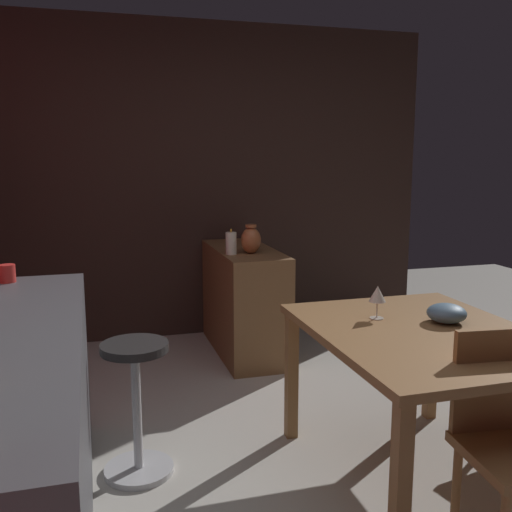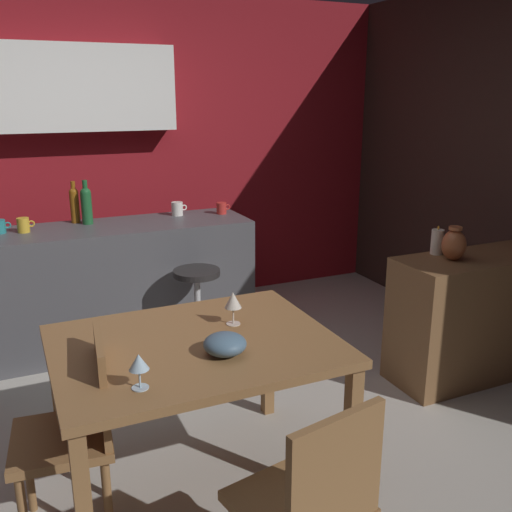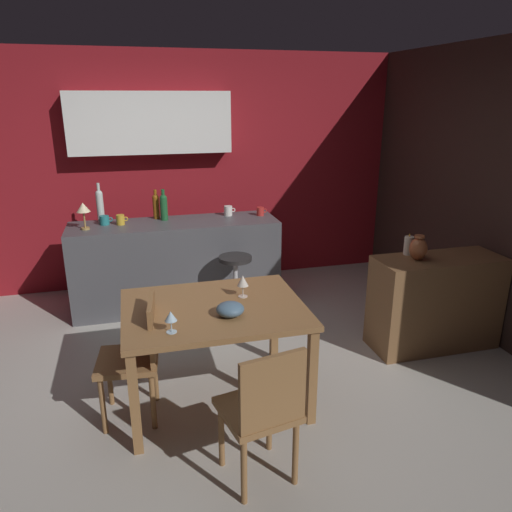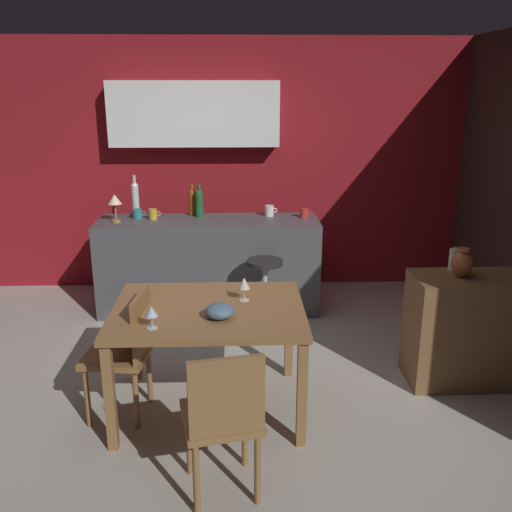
{
  "view_description": "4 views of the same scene",
  "coord_description": "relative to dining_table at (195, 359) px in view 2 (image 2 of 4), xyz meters",
  "views": [
    {
      "loc": [
        -2.3,
        1.0,
        1.53
      ],
      "look_at": [
        0.39,
        0.22,
        1.04
      ],
      "focal_mm": 40.65,
      "sensor_mm": 36.0,
      "label": 1
    },
    {
      "loc": [
        -0.78,
        -2.69,
        1.82
      ],
      "look_at": [
        0.5,
        0.14,
        0.92
      ],
      "focal_mm": 39.74,
      "sensor_mm": 36.0,
      "label": 2
    },
    {
      "loc": [
        -0.57,
        -3.47,
        2.13
      ],
      "look_at": [
        0.35,
        0.02,
        0.92
      ],
      "focal_mm": 33.92,
      "sensor_mm": 36.0,
      "label": 3
    },
    {
      "loc": [
        0.13,
        -3.8,
        2.12
      ],
      "look_at": [
        0.26,
        0.15,
        0.9
      ],
      "focal_mm": 38.94,
      "sensor_mm": 36.0,
      "label": 4
    }
  ],
  "objects": [
    {
      "name": "sideboard_cabinet",
      "position": [
        2.0,
        0.31,
        -0.25
      ],
      "size": [
        1.1,
        0.44,
        0.82
      ],
      "primitive_type": "cube",
      "color": "brown",
      "rests_on": "ground_plane"
    },
    {
      "name": "cup_mustard",
      "position": [
        -0.61,
        1.83,
        0.29
      ],
      "size": [
        0.11,
        0.08,
        0.1
      ],
      "color": "gold",
      "rests_on": "kitchen_counter"
    },
    {
      "name": "wine_bottle_green",
      "position": [
        -0.17,
        1.92,
        0.39
      ],
      "size": [
        0.08,
        0.08,
        0.32
      ],
      "color": "#1E592D",
      "rests_on": "kitchen_counter"
    },
    {
      "name": "pillar_candle_tall",
      "position": [
        1.78,
        0.47,
        0.24
      ],
      "size": [
        0.08,
        0.08,
        0.19
      ],
      "color": "white",
      "rests_on": "sideboard_cabinet"
    },
    {
      "name": "bar_stool",
      "position": [
        0.43,
        1.27,
        -0.31
      ],
      "size": [
        0.34,
        0.34,
        0.66
      ],
      "color": "#262323",
      "rests_on": "ground_plane"
    },
    {
      "name": "wine_bottle_amber",
      "position": [
        -0.25,
        2.0,
        0.39
      ],
      "size": [
        0.07,
        0.07,
        0.3
      ],
      "color": "#8C5114",
      "rests_on": "kitchen_counter"
    },
    {
      "name": "ground_plane",
      "position": [
        0.07,
        0.44,
        -0.66
      ],
      "size": [
        9.0,
        9.0,
        0.0
      ],
      "primitive_type": "plane",
      "color": "#B7B2A8"
    },
    {
      "name": "chair_by_doorway",
      "position": [
        0.11,
        -0.87,
        -0.17
      ],
      "size": [
        0.47,
        0.47,
        0.88
      ],
      "color": "olive",
      "rests_on": "ground_plane"
    },
    {
      "name": "wall_side_right",
      "position": [
        2.62,
        0.74,
        0.64
      ],
      "size": [
        0.1,
        4.4,
        2.6
      ],
      "primitive_type": "cube",
      "color": "#33231E",
      "rests_on": "ground_plane"
    },
    {
      "name": "wine_glass_right",
      "position": [
        -0.32,
        -0.31,
        0.19
      ],
      "size": [
        0.08,
        0.08,
        0.14
      ],
      "color": "silver",
      "rests_on": "dining_table"
    },
    {
      "name": "vase_copper",
      "position": [
        1.78,
        0.32,
        0.26
      ],
      "size": [
        0.15,
        0.15,
        0.21
      ],
      "color": "#B26038",
      "rests_on": "sideboard_cabinet"
    },
    {
      "name": "wine_glass_left",
      "position": [
        0.24,
        0.12,
        0.2
      ],
      "size": [
        0.08,
        0.08,
        0.16
      ],
      "color": "silver",
      "rests_on": "dining_table"
    },
    {
      "name": "chair_near_window",
      "position": [
        -0.54,
        -0.06,
        -0.18
      ],
      "size": [
        0.44,
        0.44,
        0.87
      ],
      "color": "olive",
      "rests_on": "ground_plane"
    },
    {
      "name": "kitchen_counter",
      "position": [
        -0.08,
        1.79,
        -0.21
      ],
      "size": [
        2.1,
        0.6,
        0.9
      ],
      "primitive_type": "cube",
      "color": "#4C4C51",
      "rests_on": "ground_plane"
    },
    {
      "name": "dining_table",
      "position": [
        0.0,
        0.0,
        0.0
      ],
      "size": [
        1.24,
        0.96,
        0.74
      ],
      "color": "olive",
      "rests_on": "ground_plane"
    },
    {
      "name": "fruit_bowl",
      "position": [
        0.08,
        -0.17,
        0.13
      ],
      "size": [
        0.19,
        0.19,
        0.09
      ],
      "primitive_type": "ellipsoid",
      "color": "slate",
      "rests_on": "dining_table"
    },
    {
      "name": "cup_red",
      "position": [
        0.84,
        1.85,
        0.29
      ],
      "size": [
        0.11,
        0.08,
        0.09
      ],
      "color": "red",
      "rests_on": "kitchen_counter"
    },
    {
      "name": "cup_white",
      "position": [
        0.51,
        1.94,
        0.3
      ],
      "size": [
        0.12,
        0.09,
        0.1
      ],
      "color": "white",
      "rests_on": "kitchen_counter"
    },
    {
      "name": "wall_kitchen_back",
      "position": [
        0.01,
        2.52,
        0.76
      ],
      "size": [
        5.2,
        0.33,
        2.6
      ],
      "color": "maroon",
      "rests_on": "ground_plane"
    }
  ]
}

